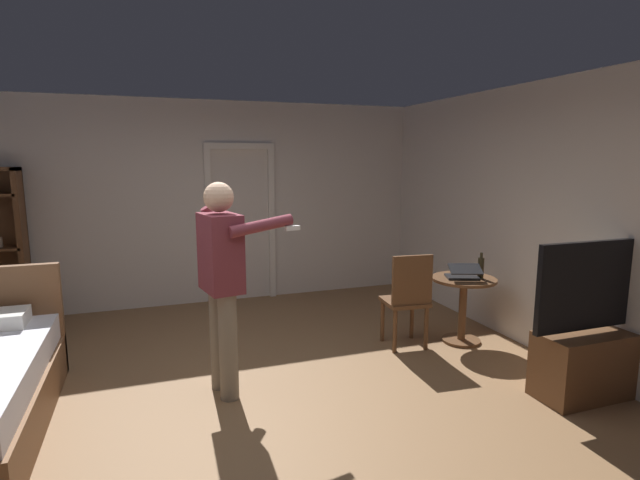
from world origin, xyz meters
name	(u,v)px	position (x,y,z in m)	size (l,w,h in m)	color
ground_plane	(238,408)	(0.00, 0.00, 0.00)	(6.73, 6.73, 0.00)	olive
wall_back	(194,204)	(0.00, 3.07, 1.34)	(6.36, 0.12, 2.68)	silver
wall_right	(562,221)	(3.12, 0.00, 1.34)	(0.12, 6.27, 2.68)	silver
doorway_frame	(241,211)	(0.60, 2.99, 1.22)	(0.93, 0.08, 2.13)	white
tv_flatscreen	(591,348)	(2.76, -0.75, 0.41)	(1.22, 0.40, 1.30)	brown
side_table	(463,299)	(2.50, 0.61, 0.47)	(0.66, 0.66, 0.70)	brown
laptop	(463,274)	(2.45, 0.56, 0.75)	(0.42, 0.42, 0.16)	black
bottle_on_table	(481,268)	(2.64, 0.53, 0.82)	(0.06, 0.06, 0.27)	#2E2818
wooden_chair	(408,297)	(1.86, 0.65, 0.54)	(0.46, 0.46, 0.99)	brown
person_blue_shirt	(223,274)	(-0.04, 0.29, 1.02)	(0.78, 0.59, 1.75)	gray
suitcase_dark	(24,323)	(-1.88, 2.13, 0.21)	(0.48, 0.28, 0.43)	#1E2D38
suitcase_small	(29,314)	(-1.89, 2.40, 0.23)	(0.53, 0.36, 0.47)	black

